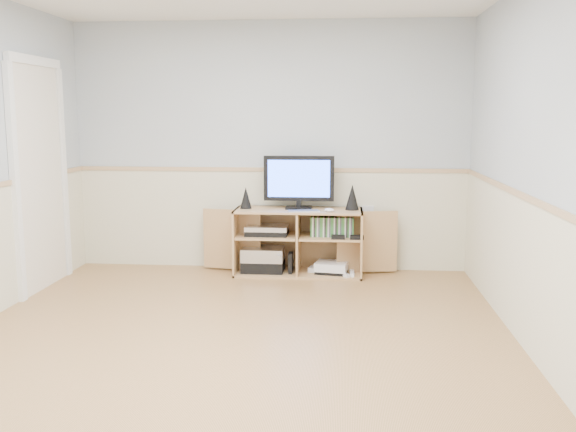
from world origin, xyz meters
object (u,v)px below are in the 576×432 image
at_px(media_cabinet, 299,240).
at_px(game_consoles, 331,268).
at_px(monitor, 299,180).
at_px(keyboard, 304,211).

distance_m(media_cabinet, game_consoles, 0.42).
relative_size(media_cabinet, game_consoles, 4.26).
bearing_deg(monitor, game_consoles, -10.65).
bearing_deg(keyboard, media_cabinet, 93.92).
bearing_deg(monitor, keyboard, -71.99).
relative_size(keyboard, game_consoles, 0.65).
xyz_separation_m(keyboard, game_consoles, (0.26, 0.13, -0.59)).
relative_size(monitor, game_consoles, 1.51).
bearing_deg(game_consoles, keyboard, -154.05).
xyz_separation_m(media_cabinet, keyboard, (0.06, -0.20, 0.32)).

